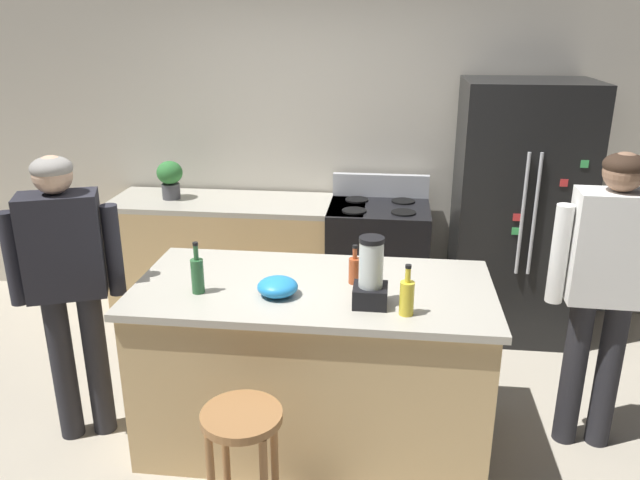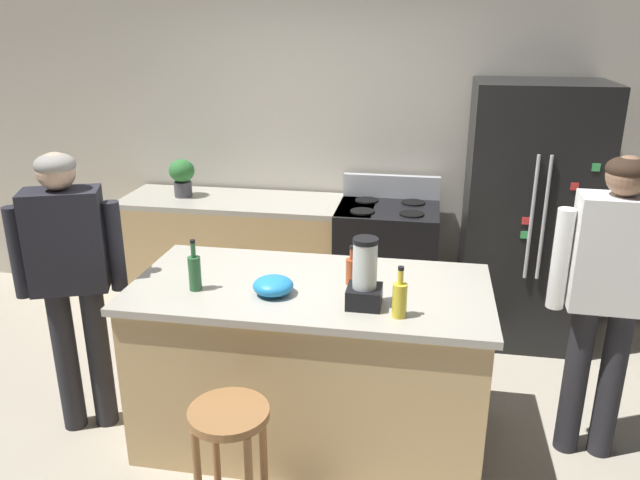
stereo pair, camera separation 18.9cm
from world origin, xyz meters
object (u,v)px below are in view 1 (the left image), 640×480
at_px(bottle_soda, 407,297).
at_px(bottle_cooking_sauce, 355,269).
at_px(bottle_olive_oil, 197,274).
at_px(bar_stool, 243,442).
at_px(person_by_island_left, 67,275).
at_px(person_by_sink_right, 606,277).
at_px(blender_appliance, 371,277).
at_px(stove_range, 377,263).
at_px(refrigerator, 517,212).
at_px(potted_plant, 170,177).
at_px(mixing_bowl, 278,287).
at_px(kitchen_island, 314,363).

xyz_separation_m(bottle_soda, bottle_cooking_sauce, (-0.27, 0.35, -0.02)).
bearing_deg(bottle_olive_oil, bar_stool, -59.56).
bearing_deg(person_by_island_left, person_by_sink_right, 5.23).
height_order(person_by_sink_right, bar_stool, person_by_sink_right).
bearing_deg(bottle_olive_oil, blender_appliance, -2.64).
distance_m(stove_range, person_by_island_left, 2.37).
bearing_deg(refrigerator, potted_plant, 178.91).
distance_m(potted_plant, mixing_bowl, 2.06).
height_order(refrigerator, person_by_island_left, refrigerator).
xyz_separation_m(kitchen_island, stove_range, (0.31, 1.52, 0.01)).
bearing_deg(bottle_olive_oil, kitchen_island, 15.56).
bearing_deg(refrigerator, stove_range, 178.61).
relative_size(person_by_sink_right, potted_plant, 5.60).
distance_m(kitchen_island, mixing_bowl, 0.57).
bearing_deg(bottle_cooking_sauce, bar_stool, -117.20).
distance_m(kitchen_island, refrigerator, 2.05).
height_order(potted_plant, bottle_cooking_sauce, potted_plant).
height_order(refrigerator, stove_range, refrigerator).
relative_size(person_by_island_left, bottle_cooking_sauce, 7.62).
bearing_deg(bar_stool, kitchen_island, 74.56).
relative_size(kitchen_island, bottle_soda, 7.46).
xyz_separation_m(blender_appliance, bottle_cooking_sauce, (-0.10, 0.26, -0.07)).
distance_m(person_by_island_left, mixing_bowl, 1.15).
height_order(person_by_island_left, bottle_cooking_sauce, person_by_island_left).
bearing_deg(mixing_bowl, kitchen_island, 41.45).
distance_m(person_by_sink_right, bottle_cooking_sauce, 1.32).
xyz_separation_m(refrigerator, bottle_cooking_sauce, (-1.10, -1.44, 0.08)).
bearing_deg(bottle_soda, refrigerator, 65.05).
bearing_deg(bottle_olive_oil, refrigerator, 41.17).
xyz_separation_m(person_by_island_left, bottle_soda, (1.80, -0.17, 0.05)).
bearing_deg(bottle_cooking_sauce, kitchen_island, -165.20).
relative_size(blender_appliance, bottle_olive_oil, 1.28).
bearing_deg(blender_appliance, person_by_sink_right, 15.59).
xyz_separation_m(stove_range, mixing_bowl, (-0.47, -1.67, 0.51)).
height_order(stove_range, mixing_bowl, stove_range).
distance_m(kitchen_island, bottle_olive_oil, 0.83).
height_order(blender_appliance, bottle_olive_oil, blender_appliance).
xyz_separation_m(refrigerator, person_by_island_left, (-2.64, -1.62, 0.05)).
height_order(refrigerator, bottle_soda, refrigerator).
height_order(potted_plant, mixing_bowl, potted_plant).
xyz_separation_m(person_by_sink_right, bottle_cooking_sauce, (-1.31, -0.08, 0.01)).
xyz_separation_m(bar_stool, blender_appliance, (0.53, 0.58, 0.57)).
bearing_deg(mixing_bowl, refrigerator, 47.94).
distance_m(refrigerator, stove_range, 1.11).
xyz_separation_m(bottle_cooking_sauce, mixing_bowl, (-0.38, -0.20, -0.03)).
bearing_deg(person_by_island_left, stove_range, 45.42).
height_order(stove_range, potted_plant, potted_plant).
height_order(person_by_sink_right, mixing_bowl, person_by_sink_right).
bearing_deg(refrigerator, mixing_bowl, -132.06).
relative_size(refrigerator, bar_stool, 2.80).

